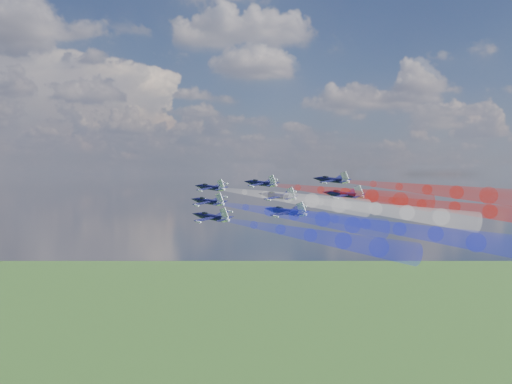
{
  "coord_description": "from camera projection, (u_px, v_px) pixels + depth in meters",
  "views": [
    {
      "loc": [
        -11.12,
        -132.16,
        147.11
      ],
      "look_at": [
        14.11,
        14.04,
        142.64
      ],
      "focal_mm": 41.41,
      "sensor_mm": 36.0,
      "label": 1
    }
  ],
  "objects": [
    {
      "name": "trail_inner_right",
      "position": [
        345.0,
        193.0,
        141.67
      ],
      "size": [
        30.3,
        38.48,
        8.12
      ],
      "primitive_type": null,
      "rotation": [
        0.08,
        -0.19,
        0.63
      ],
      "color": "red"
    },
    {
      "name": "trail_inner_left",
      "position": [
        295.0,
        215.0,
        126.91
      ],
      "size": [
        30.3,
        38.48,
        8.12
      ],
      "primitive_type": null,
      "rotation": [
        0.08,
        -0.19,
        0.63
      ],
      "color": "#1B25EC"
    },
    {
      "name": "trail_lead",
      "position": [
        288.0,
        198.0,
        141.82
      ],
      "size": [
        30.3,
        38.48,
        8.12
      ],
      "primitive_type": null,
      "rotation": [
        0.08,
        -0.19,
        0.63
      ],
      "color": "white"
    },
    {
      "name": "trail_center_third",
      "position": [
        376.0,
        209.0,
        125.57
      ],
      "size": [
        30.3,
        38.48,
        8.12
      ],
      "primitive_type": null,
      "rotation": [
        0.08,
        -0.19,
        0.63
      ],
      "color": "white"
    },
    {
      "name": "jet_outer_left",
      "position": [
        212.0,
        217.0,
        130.4
      ],
      "size": [
        15.71,
        16.25,
        6.07
      ],
      "primitive_type": null,
      "rotation": [
        0.08,
        -0.19,
        0.63
      ],
      "color": "black"
    },
    {
      "name": "jet_inner_right",
      "position": [
        261.0,
        183.0,
        160.52
      ],
      "size": [
        15.71,
        16.25,
        6.07
      ],
      "primitive_type": null,
      "rotation": [
        0.08,
        -0.19,
        0.63
      ],
      "color": "black"
    },
    {
      "name": "jet_rear_left",
      "position": [
        287.0,
        212.0,
        129.28
      ],
      "size": [
        15.71,
        16.25,
        6.07
      ],
      "primitive_type": null,
      "rotation": [
        0.08,
        -0.19,
        0.63
      ],
      "color": "black"
    },
    {
      "name": "trail_outer_right",
      "position": [
        427.0,
        189.0,
        139.7
      ],
      "size": [
        30.3,
        38.48,
        8.12
      ],
      "primitive_type": null,
      "rotation": [
        0.08,
        -0.19,
        0.63
      ],
      "color": "red"
    },
    {
      "name": "jet_center_third",
      "position": [
        278.0,
        196.0,
        144.43
      ],
      "size": [
        15.71,
        16.25,
        6.07
      ],
      "primitive_type": null,
      "rotation": [
        0.08,
        -0.19,
        0.63
      ],
      "color": "black"
    },
    {
      "name": "trail_outer_left",
      "position": [
        310.0,
        235.0,
        111.54
      ],
      "size": [
        30.3,
        38.48,
        8.12
      ],
      "primitive_type": null,
      "rotation": [
        0.08,
        -0.19,
        0.63
      ],
      "color": "#1B25EC"
    },
    {
      "name": "trail_rear_left",
      "position": [
        399.0,
        229.0,
        110.43
      ],
      "size": [
        30.3,
        38.48,
        8.12
      ],
      "primitive_type": null,
      "rotation": [
        0.08,
        -0.19,
        0.63
      ],
      "color": "#1B25EC"
    },
    {
      "name": "jet_outer_right",
      "position": [
        332.0,
        180.0,
        158.56
      ],
      "size": [
        15.71,
        16.25,
        6.07
      ],
      "primitive_type": null,
      "rotation": [
        0.08,
        -0.19,
        0.63
      ],
      "color": "black"
    },
    {
      "name": "trail_rear_right",
      "position": [
        454.0,
        207.0,
        122.39
      ],
      "size": [
        30.3,
        38.48,
        8.12
      ],
      "primitive_type": null,
      "rotation": [
        0.08,
        -0.19,
        0.63
      ],
      "color": "red"
    },
    {
      "name": "jet_lead",
      "position": [
        211.0,
        188.0,
        160.67
      ],
      "size": [
        15.71,
        16.25,
        6.07
      ],
      "primitive_type": null,
      "rotation": [
        0.08,
        -0.19,
        0.63
      ],
      "color": "black"
    },
    {
      "name": "jet_inner_left",
      "position": [
        209.0,
        202.0,
        145.76
      ],
      "size": [
        15.71,
        16.25,
        6.07
      ],
      "primitive_type": null,
      "rotation": [
        0.08,
        -0.19,
        0.63
      ],
      "color": "black"
    },
    {
      "name": "jet_rear_right",
      "position": [
        344.0,
        195.0,
        141.25
      ],
      "size": [
        15.71,
        16.25,
        6.07
      ],
      "primitive_type": null,
      "rotation": [
        0.08,
        -0.19,
        0.63
      ],
      "color": "black"
    }
  ]
}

